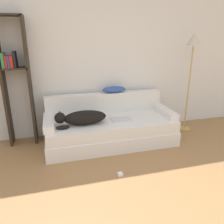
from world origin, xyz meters
name	(u,v)px	position (x,y,z in m)	size (l,w,h in m)	color
wall_back	(99,55)	(0.00, 2.79, 1.35)	(6.94, 0.06, 2.70)	silver
couch	(110,131)	(0.05, 2.23, 0.20)	(2.03, 0.89, 0.40)	silver
couch_backrest	(105,103)	(0.05, 2.60, 0.57)	(1.99, 0.15, 0.34)	silver
couch_arm_left	(49,122)	(-0.89, 2.22, 0.45)	(0.15, 0.70, 0.10)	silver
couch_arm_right	(164,111)	(0.99, 2.22, 0.45)	(0.15, 0.70, 0.10)	silver
dog	(82,118)	(-0.41, 2.13, 0.51)	(0.76, 0.30, 0.23)	black
laptop	(121,119)	(0.21, 2.16, 0.41)	(0.31, 0.22, 0.02)	silver
throw_pillow	(114,89)	(0.21, 2.60, 0.79)	(0.41, 0.19, 0.11)	#335199
bookshelf	(15,77)	(-1.32, 2.61, 1.07)	(0.41, 0.26, 1.93)	#2D2319
floor_lamp	(193,50)	(1.51, 2.38, 1.43)	(0.24, 0.24, 1.72)	tan
power_adapter	(120,174)	(-0.07, 1.30, 0.02)	(0.06, 0.06, 0.03)	white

